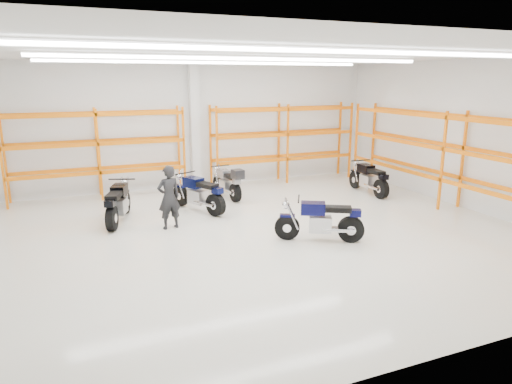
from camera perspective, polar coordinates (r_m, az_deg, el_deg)
name	(u,v)px	position (r m, az deg, el deg)	size (l,w,h in m)	color
ground	(256,234)	(11.87, -0.05, -5.29)	(14.00, 14.00, 0.00)	beige
room_shell	(255,106)	(11.25, -0.10, 10.74)	(14.02, 12.02, 4.51)	silver
motorcycle_main	(323,221)	(11.36, 8.41, -3.65)	(2.00, 1.20, 1.08)	black
motorcycle_back_a	(118,204)	(13.23, -16.90, -1.49)	(1.05, 2.21, 1.12)	black
motorcycle_back_b	(200,195)	(13.83, -7.08, -0.32)	(1.16, 2.13, 1.13)	black
motorcycle_back_c	(228,183)	(15.33, -3.48, 1.17)	(0.68, 2.14, 1.10)	black
motorcycle_back_d	(370,179)	(16.33, 14.01, 1.54)	(0.75, 2.25, 1.10)	black
standing_man	(169,197)	(12.31, -10.83, -0.66)	(0.63, 0.41, 1.72)	black
structural_column	(195,126)	(16.82, -7.68, 8.16)	(0.32, 0.32, 4.50)	white
pallet_racking_back_left	(98,145)	(16.01, -19.19, 5.55)	(5.67, 0.87, 3.00)	orange
pallet_racking_back_right	(283,136)	(17.73, 3.42, 7.04)	(5.67, 0.87, 3.00)	orange
pallet_racking_side	(454,150)	(15.07, 23.48, 4.80)	(0.87, 9.07, 3.00)	orange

